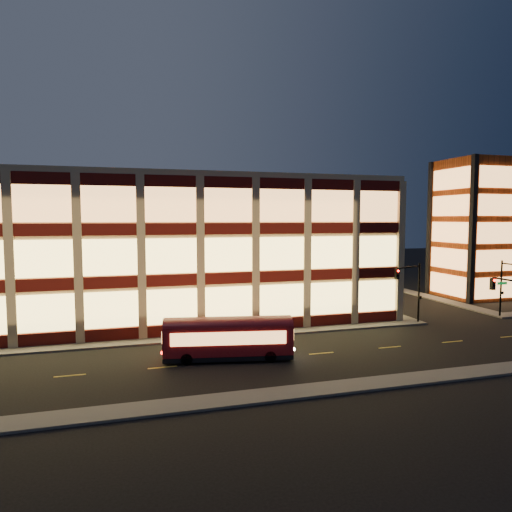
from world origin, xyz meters
name	(u,v)px	position (x,y,z in m)	size (l,w,h in m)	color
ground	(181,343)	(0.00, 0.00, 0.00)	(200.00, 200.00, 0.00)	black
sidewalk_office_south	(144,342)	(-3.00, 1.00, 0.07)	(54.00, 2.00, 0.15)	#514F4C
sidewalk_office_east	(339,296)	(23.00, 17.00, 0.07)	(2.00, 30.00, 0.15)	#514F4C
sidewalk_tower_west	(411,292)	(34.00, 17.00, 0.07)	(2.00, 30.00, 0.15)	#514F4C
sidewalk_near	(209,402)	(0.00, -13.00, 0.07)	(100.00, 2.00, 0.15)	#514F4C
office_building	(137,245)	(-2.91, 16.91, 7.25)	(50.45, 30.45, 14.50)	tan
stair_tower	(475,229)	(39.95, 11.95, 8.99)	(8.60, 8.60, 18.00)	#8C3814
traffic_signal_far	(411,283)	(22.21, 0.24, 4.11)	(3.79, 1.87, 6.00)	black
traffic_signal_right	(512,280)	(33.50, -0.62, 4.10)	(1.20, 4.37, 6.00)	black
trolley_bus	(228,336)	(2.81, -5.43, 1.75)	(9.60, 3.98, 3.16)	maroon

